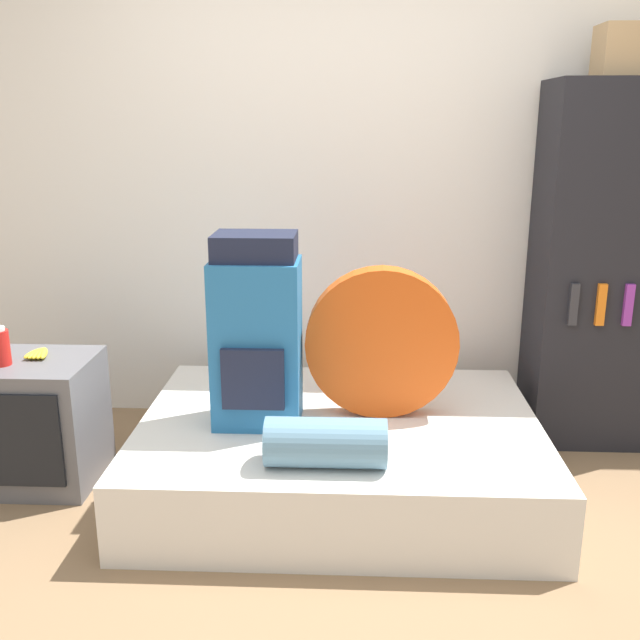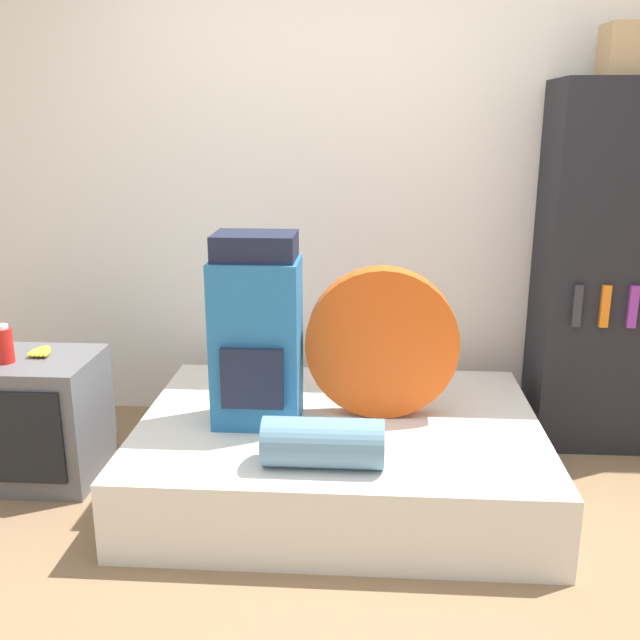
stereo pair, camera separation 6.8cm
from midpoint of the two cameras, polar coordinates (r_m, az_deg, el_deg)
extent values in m
plane|color=#846647|center=(2.68, 0.69, -20.97)|extent=(16.00, 16.00, 0.00)
cube|color=white|center=(3.80, 1.58, 11.16)|extent=(8.00, 0.05, 2.60)
cube|color=silver|center=(3.24, 0.94, -10.55)|extent=(1.74, 1.32, 0.33)
cube|color=#23669E|center=(3.04, -5.70, -1.85)|extent=(0.37, 0.27, 0.71)
cube|color=#191E33|center=(2.95, -5.88, 5.87)|extent=(0.34, 0.25, 0.11)
cube|color=#191E33|center=(2.93, -6.06, -4.75)|extent=(0.26, 0.03, 0.26)
cylinder|color=#D14C14|center=(3.12, 4.32, -1.79)|extent=(0.67, 0.12, 0.67)
cylinder|color=#5B849E|center=(2.73, -0.25, -9.78)|extent=(0.46, 0.19, 0.19)
cube|color=#5B5B60|center=(3.51, -22.29, -7.47)|extent=(0.54, 0.47, 0.58)
cube|color=black|center=(3.31, -24.03, -8.83)|extent=(0.43, 0.02, 0.42)
cylinder|color=red|center=(3.38, -24.77, -2.04)|extent=(0.08, 0.08, 0.15)
ellipsoid|color=yellow|center=(3.45, -22.35, -2.47)|extent=(0.07, 0.14, 0.03)
ellipsoid|color=yellow|center=(3.45, -22.21, -2.48)|extent=(0.05, 0.14, 0.03)
ellipsoid|color=yellow|center=(3.45, -22.06, -2.48)|extent=(0.03, 0.14, 0.03)
ellipsoid|color=yellow|center=(3.44, -21.91, -2.49)|extent=(0.05, 0.14, 0.03)
ellipsoid|color=yellow|center=(3.44, -21.77, -2.49)|extent=(0.07, 0.14, 0.03)
cube|color=black|center=(3.79, 21.12, 3.88)|extent=(0.63, 0.43, 1.79)
cube|color=#2D2D33|center=(3.55, 19.11, 1.18)|extent=(0.04, 0.02, 0.20)
cube|color=orange|center=(3.58, 21.05, 1.15)|extent=(0.04, 0.02, 0.20)
cube|color=purple|center=(3.63, 22.95, 1.11)|extent=(0.04, 0.02, 0.20)
cube|color=tan|center=(3.73, 23.26, 19.17)|extent=(0.31, 0.21, 0.23)
camera|label=1|loc=(0.03, -90.64, -0.18)|focal=40.00mm
camera|label=2|loc=(0.03, 89.36, 0.18)|focal=40.00mm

